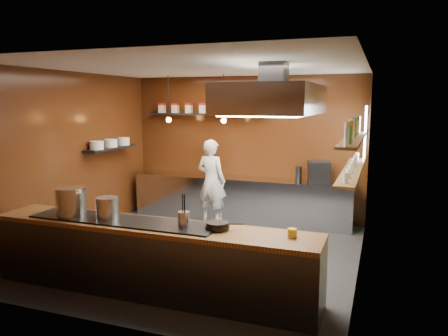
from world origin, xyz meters
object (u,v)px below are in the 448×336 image
at_px(stockpot_small, 107,208).
at_px(chef, 211,181).
at_px(stockpot_large, 71,201).
at_px(extractor_hood, 273,99).
at_px(espresso_machine, 319,172).

xyz_separation_m(stockpot_small, chef, (0.12, 3.43, -0.22)).
bearing_deg(chef, stockpot_small, 98.21).
xyz_separation_m(stockpot_large, stockpot_small, (0.54, 0.05, -0.05)).
bearing_deg(extractor_hood, stockpot_large, -153.38).
relative_size(espresso_machine, chef, 0.24).
bearing_deg(espresso_machine, stockpot_small, -134.24).
xyz_separation_m(stockpot_small, espresso_machine, (2.24, 3.80, 0.03)).
relative_size(stockpot_small, chef, 0.17).
xyz_separation_m(espresso_machine, chef, (-2.12, -0.36, -0.25)).
distance_m(espresso_machine, chef, 2.17).
distance_m(extractor_hood, espresso_machine, 2.97).
height_order(espresso_machine, chef, chef).
bearing_deg(stockpot_small, extractor_hood, 31.55).
distance_m(extractor_hood, chef, 3.33).
bearing_deg(stockpot_large, stockpot_small, 5.51).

